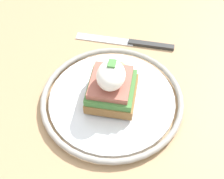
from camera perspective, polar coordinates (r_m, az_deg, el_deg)
dining_table at (r=0.63m, az=3.55°, el=-8.78°), size 1.04×0.90×0.73m
plate at (r=0.54m, az=0.00°, el=-1.80°), size 0.25×0.25×0.02m
sandwich at (r=0.51m, az=-0.07°, el=0.88°), size 0.13×0.08×0.08m
knife at (r=0.65m, az=3.75°, el=8.54°), size 0.02×0.20×0.01m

